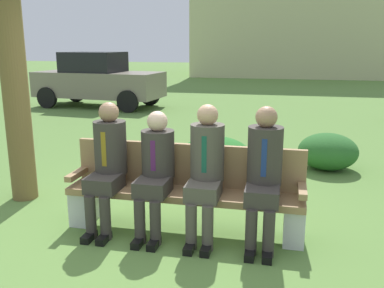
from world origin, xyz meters
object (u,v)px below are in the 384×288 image
at_px(seated_man_centerleft, 156,167).
at_px(seated_man_rightmost, 264,169).
at_px(seated_man_centerright, 206,166).
at_px(parked_car_near, 98,80).
at_px(shrub_near_bench, 328,151).
at_px(shrub_mid_lawn, 215,161).
at_px(park_bench, 185,189).
at_px(seated_man_leftmost, 108,160).

height_order(seated_man_centerleft, seated_man_rightmost, seated_man_rightmost).
xyz_separation_m(seated_man_centerright, parked_car_near, (-4.99, 8.23, 0.09)).
distance_m(seated_man_centerright, shrub_near_bench, 3.12).
xyz_separation_m(seated_man_centerright, shrub_mid_lawn, (-0.17, 1.61, -0.41)).
height_order(park_bench, shrub_near_bench, park_bench).
xyz_separation_m(seated_man_centerleft, seated_man_centerright, (0.52, 0.01, 0.04)).
distance_m(seated_man_leftmost, parked_car_near, 9.13).
relative_size(seated_man_rightmost, parked_car_near, 0.33).
distance_m(park_bench, shrub_mid_lawn, 1.49).
height_order(shrub_near_bench, shrub_mid_lawn, shrub_mid_lawn).
bearing_deg(park_bench, shrub_mid_lawn, 87.23).
height_order(seated_man_centerleft, seated_man_centerright, seated_man_centerright).
bearing_deg(seated_man_centerright, shrub_near_bench, 62.67).
bearing_deg(shrub_mid_lawn, seated_man_rightmost, -65.37).
height_order(seated_man_centerright, parked_car_near, parked_car_near).
xyz_separation_m(shrub_near_bench, parked_car_near, (-6.41, 5.49, 0.55)).
distance_m(seated_man_centerright, parked_car_near, 9.62).
bearing_deg(shrub_near_bench, seated_man_rightmost, -107.19).
bearing_deg(parked_car_near, park_bench, -59.64).
height_order(seated_man_rightmost, shrub_mid_lawn, seated_man_rightmost).
distance_m(seated_man_leftmost, shrub_mid_lawn, 1.88).
distance_m(seated_man_leftmost, seated_man_centerleft, 0.52).
height_order(seated_man_leftmost, seated_man_centerright, seated_man_centerright).
bearing_deg(seated_man_rightmost, park_bench, 171.20).
bearing_deg(seated_man_rightmost, seated_man_leftmost, -179.97).
relative_size(seated_man_centerleft, parked_car_near, 0.31).
height_order(park_bench, seated_man_rightmost, seated_man_rightmost).
xyz_separation_m(seated_man_leftmost, shrub_near_bench, (2.46, 2.75, -0.46)).
relative_size(park_bench, seated_man_leftmost, 1.83).
xyz_separation_m(park_bench, seated_man_leftmost, (-0.80, -0.13, 0.31)).
bearing_deg(seated_man_rightmost, seated_man_centerright, -180.00).
distance_m(seated_man_rightmost, shrub_near_bench, 2.91).
height_order(seated_man_centerleft, shrub_near_bench, seated_man_centerleft).
distance_m(park_bench, seated_man_leftmost, 0.86).
bearing_deg(seated_man_centerleft, seated_man_leftmost, 179.19).
distance_m(seated_man_centerright, shrub_mid_lawn, 1.67).
bearing_deg(shrub_near_bench, seated_man_centerright, -117.33).
distance_m(seated_man_leftmost, seated_man_rightmost, 1.61).
height_order(seated_man_rightmost, parked_car_near, parked_car_near).
distance_m(seated_man_centerleft, shrub_near_bench, 3.39).
bearing_deg(park_bench, shrub_near_bench, 57.61).
bearing_deg(parked_car_near, seated_man_centerleft, -61.50).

